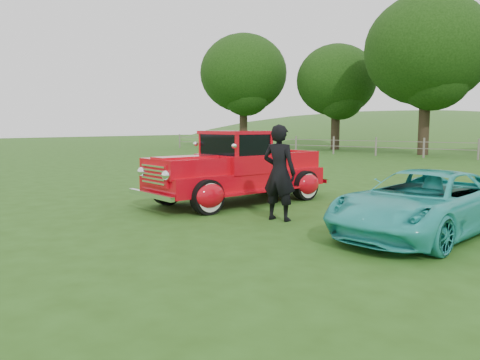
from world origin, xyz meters
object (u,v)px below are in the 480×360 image
Objects in this scene: tree_mid_west at (336,81)px; tree_near_west at (427,50)px; tree_far_west at (243,74)px; teal_sedan at (423,203)px; red_pickup at (237,171)px; man at (279,173)px.

tree_near_west is at bearing -20.56° from tree_mid_west.
tree_far_west is at bearing -165.96° from tree_mid_west.
teal_sedan is at bearing -72.47° from tree_near_west.
tree_far_west is 16.03m from tree_near_west.
teal_sedan is (7.45, -23.58, -6.23)m from tree_near_west.
red_pickup is (10.72, -25.89, -4.75)m from tree_mid_west.
tree_far_west is 0.95× the size of tree_near_west.
tree_mid_west reaches higher than man.
tree_mid_west is 4.39× the size of man.
tree_mid_west is 1.62× the size of red_pickup.
man reaches higher than red_pickup.
teal_sedan is at bearing -59.84° from tree_mid_west.
tree_far_west is 5.15× the size of man.
tree_mid_west is at bearing 14.04° from tree_far_west.
tree_far_west is at bearing 176.42° from tree_near_west.
man is at bearing -50.36° from tree_far_west.
teal_sedan is (15.45, -26.58, -4.99)m from tree_mid_west.
man is at bearing -64.74° from tree_mid_west.
red_pickup is at bearing -67.51° from tree_mid_west.
tree_far_west reaches higher than red_pickup.
red_pickup is (2.72, -22.89, -6.00)m from tree_near_west.
tree_near_west is 25.22m from man.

